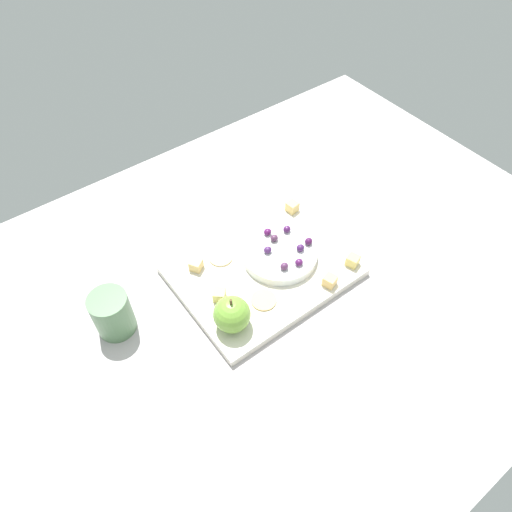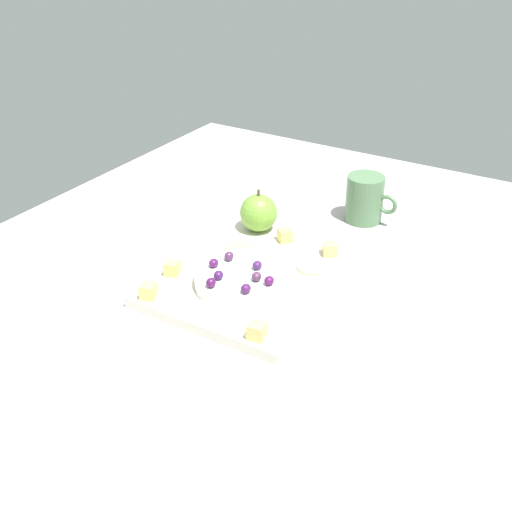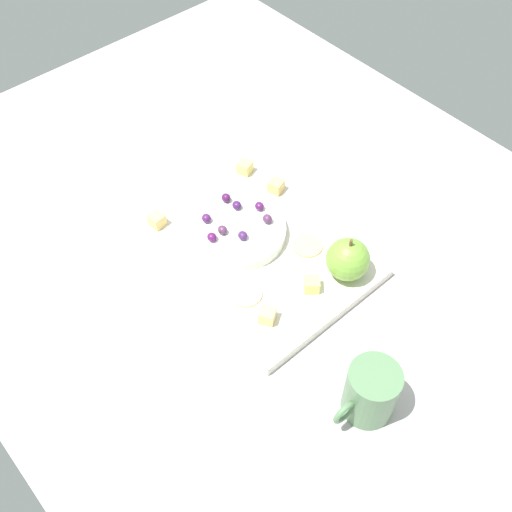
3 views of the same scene
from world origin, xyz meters
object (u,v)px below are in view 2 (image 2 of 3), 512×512
grape_5 (257,277)px  grape_6 (246,289)px  cheese_cube_0 (257,331)px  cheese_cube_1 (330,249)px  grape_2 (269,281)px  grape_0 (211,283)px  cracker_1 (312,267)px  grape_7 (230,255)px  cheese_cube_4 (148,291)px  grape_1 (218,275)px  cheese_cube_3 (285,235)px  serving_dish (244,279)px  grape_3 (256,266)px  apple_whole (259,213)px  grape_4 (214,263)px  cheese_cube_2 (172,268)px  cup (365,199)px  platter (257,276)px  cracker_0 (239,248)px

grape_5 → grape_6: (3.79, 0.38, -0.01)cm
cheese_cube_0 → cheese_cube_1: (-26.82, -1.23, 0.00)cm
cheese_cube_0 → grape_2: size_ratio=1.38×
grape_0 → grape_5: (-5.21, 5.09, -0.04)cm
cracker_1 → grape_7: (7.52, -11.53, 2.61)cm
cheese_cube_4 → grape_6: grape_6 is taller
grape_1 → cracker_1: bearing=144.5°
cheese_cube_3 → grape_0: size_ratio=1.38×
serving_dish → grape_3: 2.90cm
apple_whole → cheese_cube_0: bearing=30.4°
cheese_cube_0 → cheese_cube_1: size_ratio=1.00×
grape_4 → grape_2: bearing=90.0°
grape_1 → cheese_cube_3: bearing=176.4°
cheese_cube_2 → grape_6: (1.04, 15.00, 1.61)cm
grape_6 → grape_3: bearing=-162.1°
grape_0 → grape_2: bearing=125.4°
cheese_cube_4 → grape_4: (-10.15, 5.45, 1.57)cm
cheese_cube_1 → cup: bearing=-175.4°
platter → grape_5: bearing=30.0°
serving_dish → cup: 35.67cm
cheese_cube_4 → grape_3: size_ratio=1.38×
cheese_cube_1 → cracker_1: 5.78cm
serving_dish → grape_2: (0.72, 5.08, 1.74)cm
serving_dish → grape_5: size_ratio=9.43×
grape_7 → cheese_cube_1: bearing=137.3°
serving_dish → grape_7: bearing=-121.4°
grape_3 → cheese_cube_0: bearing=31.3°
cheese_cube_2 → grape_4: grape_4 is taller
grape_0 → cracker_0: bearing=-163.0°
cheese_cube_0 → cup: cup is taller
cheese_cube_4 → cup: size_ratio=0.22×
cheese_cube_3 → cheese_cube_4: bearing=-19.2°
grape_1 → grape_3: size_ratio=1.00×
serving_dish → cheese_cube_4: cheese_cube_4 is taller
platter → grape_5: 7.28cm
grape_4 → cracker_0: bearing=-170.8°
apple_whole → cup: (-17.50, 13.99, -0.72)cm
grape_7 → platter: bearing=116.1°
grape_2 → cheese_cube_0: bearing=20.9°
serving_dish → grape_1: bearing=-36.9°
platter → cracker_0: bearing=-126.1°
cheese_cube_4 → cracker_1: 27.68cm
grape_7 → cheese_cube_4: bearing=-25.3°
apple_whole → grape_4: bearing=7.5°
cracker_0 → grape_6: grape_6 is taller
cheese_cube_3 → cracker_1: size_ratio=0.46×
platter → cheese_cube_2: 14.26cm
cup → grape_3: bearing=-8.9°
cracker_0 → cheese_cube_0: bearing=38.0°
grape_1 → grape_3: bearing=146.5°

